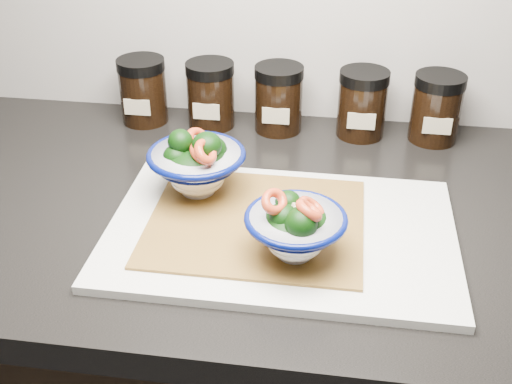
# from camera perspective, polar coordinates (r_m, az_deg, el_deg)

# --- Properties ---
(countertop) EXTENTS (3.50, 0.60, 0.04)m
(countertop) POSITION_cam_1_polar(r_m,az_deg,el_deg) (0.91, 6.09, -2.58)
(countertop) COLOR black
(countertop) RESTS_ON cabinet
(cutting_board) EXTENTS (0.45, 0.30, 0.01)m
(cutting_board) POSITION_cam_1_polar(r_m,az_deg,el_deg) (0.84, 2.21, -3.60)
(cutting_board) COLOR silver
(cutting_board) RESTS_ON countertop
(bamboo_mat) EXTENTS (0.28, 0.24, 0.00)m
(bamboo_mat) POSITION_cam_1_polar(r_m,az_deg,el_deg) (0.84, 0.00, -2.65)
(bamboo_mat) COLOR #A67C31
(bamboo_mat) RESTS_ON cutting_board
(bowl_left) EXTENTS (0.14, 0.14, 0.10)m
(bowl_left) POSITION_cam_1_polar(r_m,az_deg,el_deg) (0.89, -5.28, 2.53)
(bowl_left) COLOR white
(bowl_left) RESTS_ON bamboo_mat
(bowl_right) EXTENTS (0.12, 0.12, 0.10)m
(bowl_right) POSITION_cam_1_polar(r_m,az_deg,el_deg) (0.76, 3.55, -3.20)
(bowl_right) COLOR white
(bowl_right) RESTS_ON bamboo_mat
(spice_jar_a) EXTENTS (0.08, 0.08, 0.11)m
(spice_jar_a) POSITION_cam_1_polar(r_m,az_deg,el_deg) (1.14, -10.01, 8.87)
(spice_jar_a) COLOR black
(spice_jar_a) RESTS_ON countertop
(spice_jar_b) EXTENTS (0.08, 0.08, 0.11)m
(spice_jar_b) POSITION_cam_1_polar(r_m,az_deg,el_deg) (1.11, -4.05, 8.64)
(spice_jar_b) COLOR black
(spice_jar_b) RESTS_ON countertop
(spice_jar_c) EXTENTS (0.08, 0.08, 0.11)m
(spice_jar_c) POSITION_cam_1_polar(r_m,az_deg,el_deg) (1.09, 2.02, 8.30)
(spice_jar_c) COLOR black
(spice_jar_c) RESTS_ON countertop
(spice_jar_d) EXTENTS (0.08, 0.08, 0.11)m
(spice_jar_d) POSITION_cam_1_polar(r_m,az_deg,el_deg) (1.08, 9.42, 7.77)
(spice_jar_d) COLOR black
(spice_jar_d) RESTS_ON countertop
(spice_jar_e) EXTENTS (0.08, 0.08, 0.11)m
(spice_jar_e) POSITION_cam_1_polar(r_m,az_deg,el_deg) (1.09, 15.74, 7.21)
(spice_jar_e) COLOR black
(spice_jar_e) RESTS_ON countertop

